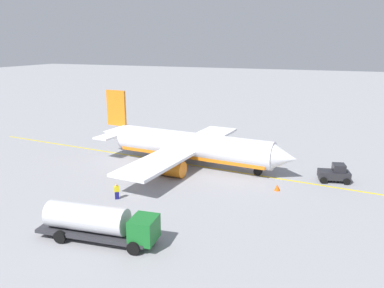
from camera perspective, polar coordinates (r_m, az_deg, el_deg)
name	(u,v)px	position (r m, az deg, el deg)	size (l,w,h in m)	color
ground_plane	(192,165)	(52.25, 0.00, -3.18)	(400.00, 400.00, 0.00)	#939399
airplane	(189,146)	(51.72, -0.49, -0.36)	(29.39, 27.82, 9.57)	white
fuel_tanker	(98,222)	(33.46, -13.90, -11.26)	(10.75, 3.67, 3.15)	#2D2D33
pushback_tug	(335,173)	(49.09, 20.62, -4.15)	(3.95, 3.00, 2.20)	#232328
refueling_worker	(117,192)	(41.80, -11.20, -7.02)	(0.63, 0.60, 1.71)	navy
safety_cone_nose	(277,187)	(44.48, 12.65, -6.36)	(0.67, 0.67, 0.74)	#F2590F
taxi_line_marking	(192,165)	(52.25, 0.00, -3.17)	(72.99, 0.30, 0.01)	yellow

